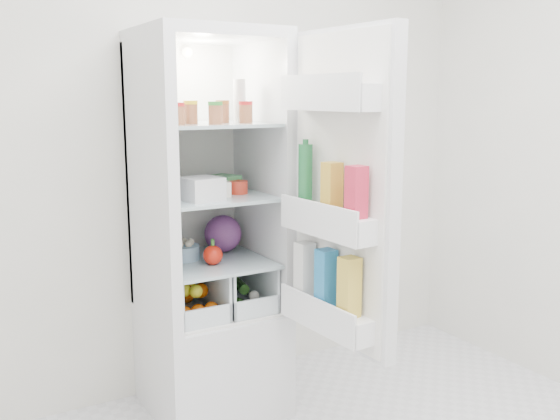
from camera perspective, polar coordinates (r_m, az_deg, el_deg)
room_walls at (r=1.97m, az=13.36°, el=12.56°), size 3.02×3.02×2.61m
refrigerator at (r=3.04m, az=-6.73°, el=-5.77°), size 0.60×0.60×1.80m
shelf_low at (r=2.96m, az=-6.28°, el=-4.68°), size 0.49×0.53×0.01m
shelf_mid at (r=2.90m, az=-6.40°, el=1.25°), size 0.49×0.53×0.02m
shelf_top at (r=2.86m, az=-6.54°, el=7.79°), size 0.49×0.53×0.02m
crisper_left at (r=2.95m, az=-8.42°, el=-7.41°), size 0.23×0.46×0.22m
crisper_right at (r=3.05m, az=-4.11°, el=-6.76°), size 0.23×0.46×0.22m
condiment_jars at (r=2.74m, az=-6.34°, el=8.72°), size 0.38×0.16×0.08m
squeeze_bottle at (r=2.89m, az=-3.72°, el=9.93°), size 0.07×0.07×0.19m
tub_white at (r=2.74m, az=-7.18°, el=1.94°), size 0.18×0.18×0.10m
tub_cream at (r=2.84m, az=-5.92°, el=1.94°), size 0.13×0.13×0.07m
tin_red at (r=2.91m, az=-3.86°, el=2.09°), size 0.11×0.11×0.06m
foil_tray at (r=2.94m, az=-8.69°, el=1.91°), size 0.19×0.15×0.04m
tub_green at (r=2.99m, az=-5.08°, el=2.46°), size 0.14×0.16×0.08m
red_cabbage at (r=3.08m, az=-5.24°, el=-2.16°), size 0.18×0.18×0.18m
bell_pepper at (r=2.86m, az=-6.16°, el=-4.12°), size 0.09×0.09×0.09m
mushroom_bowl at (r=2.97m, az=-8.77°, el=-3.86°), size 0.18×0.18×0.07m
citrus_pile at (r=2.94m, az=-8.26°, el=-7.99°), size 0.20×0.31×0.16m
veg_pile at (r=3.06m, az=-4.00°, el=-7.59°), size 0.16×0.30×0.10m
fridge_door at (r=2.55m, az=5.41°, el=1.01°), size 0.20×0.60×1.30m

